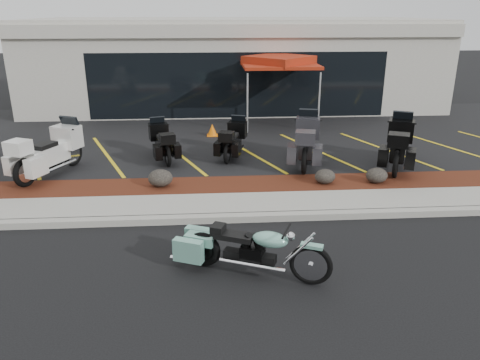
{
  "coord_description": "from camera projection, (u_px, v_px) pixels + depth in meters",
  "views": [
    {
      "loc": [
        -1.28,
        -8.44,
        4.37
      ],
      "look_at": [
        -0.6,
        1.2,
        0.85
      ],
      "focal_mm": 35.0,
      "sensor_mm": 36.0,
      "label": 1
    }
  ],
  "objects": [
    {
      "name": "touring_grey",
      "position": [
        308.0,
        132.0,
        14.2
      ],
      "size": [
        1.53,
        2.64,
        1.45
      ],
      "primitive_type": null,
      "rotation": [
        0.0,
        0.0,
        1.32
      ],
      "color": "#2D2C31",
      "rests_on": "upper_lot"
    },
    {
      "name": "touring_black_rear",
      "position": [
        401.0,
        135.0,
        13.85
      ],
      "size": [
        1.9,
        2.66,
        1.45
      ],
      "primitive_type": null,
      "rotation": [
        0.0,
        0.0,
        1.14
      ],
      "color": "black",
      "rests_on": "upper_lot"
    },
    {
      "name": "boulder_mid",
      "position": [
        325.0,
        176.0,
        11.99
      ],
      "size": [
        0.53,
        0.44,
        0.38
      ],
      "primitive_type": "ellipsoid",
      "color": "black",
      "rests_on": "mulch_bed"
    },
    {
      "name": "upper_lot",
      "position": [
        243.0,
        134.0,
        17.15
      ],
      "size": [
        26.0,
        9.6,
        0.15
      ],
      "primitive_type": "cube",
      "color": "black",
      "rests_on": "ground"
    },
    {
      "name": "touring_black_front",
      "position": [
        158.0,
        135.0,
        14.47
      ],
      "size": [
        1.26,
        2.12,
        1.16
      ],
      "primitive_type": null,
      "rotation": [
        0.0,
        0.0,
        1.84
      ],
      "color": "black",
      "rests_on": "upper_lot"
    },
    {
      "name": "boulder_left",
      "position": [
        160.0,
        178.0,
        11.78
      ],
      "size": [
        0.62,
        0.52,
        0.44
      ],
      "primitive_type": "ellipsoid",
      "color": "black",
      "rests_on": "mulch_bed"
    },
    {
      "name": "traffic_cone",
      "position": [
        212.0,
        130.0,
        16.59
      ],
      "size": [
        0.39,
        0.39,
        0.42
      ],
      "primitive_type": "cone",
      "rotation": [
        0.0,
        0.0,
        0.07
      ],
      "color": "orange",
      "rests_on": "upper_lot"
    },
    {
      "name": "sidewalk",
      "position": [
        264.0,
        204.0,
        10.97
      ],
      "size": [
        24.0,
        1.2,
        0.15
      ],
      "primitive_type": "cube",
      "color": "gray",
      "rests_on": "ground"
    },
    {
      "name": "ground",
      "position": [
        274.0,
        239.0,
        9.49
      ],
      "size": [
        90.0,
        90.0,
        0.0
      ],
      "primitive_type": "plane",
      "color": "black",
      "rests_on": "ground"
    },
    {
      "name": "dealership_building",
      "position": [
        233.0,
        62.0,
        22.36
      ],
      "size": [
        18.0,
        8.16,
        4.0
      ],
      "color": "#A5A195",
      "rests_on": "ground"
    },
    {
      "name": "hero_cruiser",
      "position": [
        311.0,
        259.0,
        7.74
      ],
      "size": [
        2.81,
        1.72,
        0.97
      ],
      "primitive_type": null,
      "rotation": [
        0.0,
        0.0,
        -0.4
      ],
      "color": "#71AF9D",
      "rests_on": "ground"
    },
    {
      "name": "touring_black_mid",
      "position": [
        238.0,
        133.0,
        14.75
      ],
      "size": [
        1.29,
        2.09,
        1.14
      ],
      "primitive_type": null,
      "rotation": [
        0.0,
        0.0,
        1.28
      ],
      "color": "black",
      "rests_on": "upper_lot"
    },
    {
      "name": "touring_white",
      "position": [
        71.0,
        141.0,
        13.21
      ],
      "size": [
        1.9,
        2.66,
        1.45
      ],
      "primitive_type": null,
      "rotation": [
        0.0,
        0.0,
        1.14
      ],
      "color": "white",
      "rests_on": "upper_lot"
    },
    {
      "name": "curb",
      "position": [
        268.0,
        217.0,
        10.31
      ],
      "size": [
        24.0,
        0.25,
        0.15
      ],
      "primitive_type": "cube",
      "color": "gray",
      "rests_on": "ground"
    },
    {
      "name": "boulder_right",
      "position": [
        377.0,
        175.0,
        12.04
      ],
      "size": [
        0.56,
        0.46,
        0.39
      ],
      "primitive_type": "ellipsoid",
      "color": "black",
      "rests_on": "mulch_bed"
    },
    {
      "name": "mulch_bed",
      "position": [
        259.0,
        186.0,
        12.09
      ],
      "size": [
        24.0,
        1.2,
        0.16
      ],
      "primitive_type": "cube",
      "color": "#391C0D",
      "rests_on": "ground"
    },
    {
      "name": "popup_canopy",
      "position": [
        279.0,
        62.0,
        17.59
      ],
      "size": [
        2.95,
        2.95,
        2.6
      ],
      "rotation": [
        0.0,
        0.0,
        0.06
      ],
      "color": "silver",
      "rests_on": "upper_lot"
    }
  ]
}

